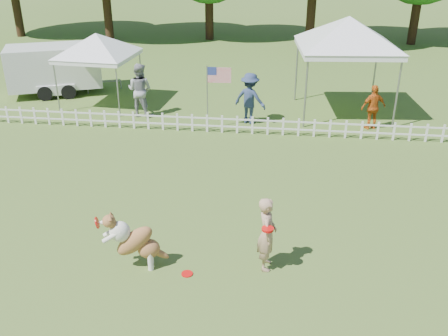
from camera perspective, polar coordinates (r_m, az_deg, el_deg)
name	(u,v)px	position (r m, az deg, el deg)	size (l,w,h in m)	color
ground	(191,257)	(10.42, -3.78, -10.08)	(120.00, 120.00, 0.00)	#35561B
picket_fence	(230,124)	(16.45, 0.64, 5.01)	(22.00, 0.08, 0.60)	silver
handler	(267,234)	(9.74, 4.93, -7.48)	(0.56, 0.37, 1.54)	tan
dog	(136,241)	(9.91, -10.07, -8.20)	(1.20, 0.40, 1.24)	brown
frisbee_on_turf	(187,274)	(9.96, -4.24, -11.96)	(0.22, 0.22, 0.02)	red
canopy_tent_left	(100,70)	(19.58, -14.04, 10.76)	(2.55, 2.55, 2.64)	white
canopy_tent_right	(344,67)	(18.45, 13.59, 11.11)	(3.26, 3.26, 3.37)	white
cargo_trailer	(55,69)	(21.63, -18.75, 10.62)	(4.48, 1.97, 1.97)	silver
flag_pole	(207,98)	(16.53, -1.91, 7.98)	(0.83, 0.09, 2.16)	gray
spectator_a	(140,90)	(18.12, -9.59, 8.78)	(0.92, 0.72, 1.90)	gray
spectator_b	(250,98)	(17.19, 2.98, 7.94)	(1.14, 0.65, 1.76)	navy
spectator_c	(373,107)	(17.40, 16.69, 6.67)	(0.88, 0.37, 1.50)	#C25916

